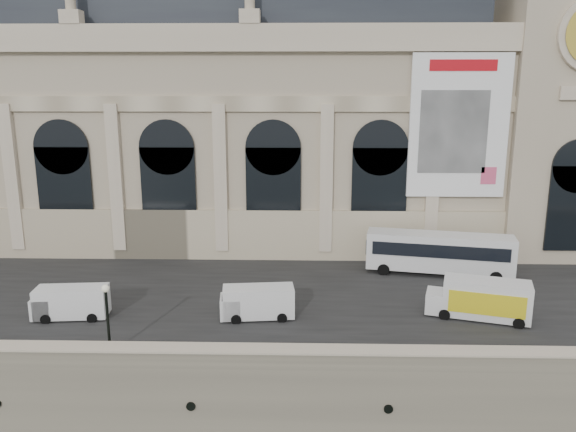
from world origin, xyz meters
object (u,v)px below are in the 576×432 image
bus_right (439,252)px  van_b (67,303)px  lamp_right (108,321)px  box_truck (480,299)px  van_c (254,302)px

bus_right → van_b: 31.20m
van_b → lamp_right: (4.99, -5.66, 1.14)m
lamp_right → box_truck: bearing=14.3°
van_c → box_truck: box_truck is taller
lamp_right → van_c: bearing=34.8°
van_c → lamp_right: (-8.63, -5.99, 1.12)m
bus_right → van_c: (-15.77, -10.11, -0.90)m
box_truck → lamp_right: bearing=-165.7°
van_b → van_c: size_ratio=0.98×
box_truck → lamp_right: 25.95m
lamp_right → van_b: bearing=131.4°
van_b → box_truck: 30.13m
box_truck → bus_right: bearing=94.3°
bus_right → van_b: size_ratio=2.40×
bus_right → box_truck: (0.73, -9.70, -0.64)m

